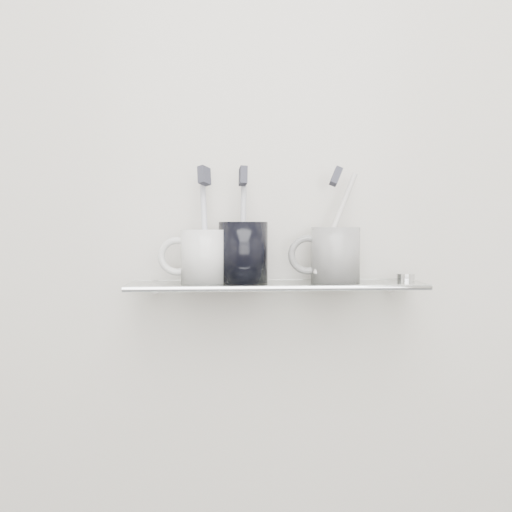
{
  "coord_description": "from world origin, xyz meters",
  "views": [
    {
      "loc": [
        -0.09,
        0.07,
        1.2
      ],
      "look_at": [
        -0.03,
        1.04,
        1.15
      ],
      "focal_mm": 40.0,
      "sensor_mm": 36.0,
      "label": 1
    }
  ],
  "objects": [
    {
      "name": "mug_center",
      "position": [
        -0.06,
        1.04,
        1.15
      ],
      "size": [
        0.09,
        0.09,
        0.1
      ],
      "primitive_type": "cylinder",
      "rotation": [
        0.0,
        0.0,
        -0.09
      ],
      "color": "black",
      "rests_on": "shelf_glass"
    },
    {
      "name": "mug_center_handle",
      "position": [
        -0.1,
        1.04,
        1.15
      ],
      "size": [
        0.07,
        0.01,
        0.07
      ],
      "primitive_type": "torus",
      "rotation": [
        1.57,
        0.0,
        0.0
      ],
      "color": "black",
      "rests_on": "mug_center"
    },
    {
      "name": "chrome_cap",
      "position": [
        0.23,
        1.04,
        1.11
      ],
      "size": [
        0.03,
        0.03,
        0.01
      ],
      "primitive_type": "cylinder",
      "color": "silver",
      "rests_on": "shelf_glass"
    },
    {
      "name": "bristles_left",
      "position": [
        -0.12,
        1.04,
        1.28
      ],
      "size": [
        0.02,
        0.03,
        0.04
      ],
      "primitive_type": "cube",
      "rotation": [
        -0.2,
        -0.2,
        -0.61
      ],
      "color": "#31323D",
      "rests_on": "toothbrush_left"
    },
    {
      "name": "toothbrush_right",
      "position": [
        0.1,
        1.04,
        1.2
      ],
      "size": [
        0.08,
        0.04,
        0.18
      ],
      "primitive_type": "cylinder",
      "rotation": [
        -0.22,
        0.38,
        -0.12
      ],
      "color": "beige",
      "rests_on": "mug_right"
    },
    {
      "name": "bristles_right",
      "position": [
        0.1,
        1.04,
        1.28
      ],
      "size": [
        0.02,
        0.03,
        0.04
      ],
      "primitive_type": "cube",
      "rotation": [
        -0.22,
        0.38,
        -0.12
      ],
      "color": "#31323D",
      "rests_on": "toothbrush_right"
    },
    {
      "name": "shelf_rail",
      "position": [
        0.0,
        0.98,
        1.1
      ],
      "size": [
        0.5,
        0.01,
        0.01
      ],
      "primitive_type": "cylinder",
      "rotation": [
        0.0,
        1.57,
        0.0
      ],
      "color": "silver",
      "rests_on": "shelf_glass"
    },
    {
      "name": "toothbrush_left",
      "position": [
        -0.12,
        1.04,
        1.2
      ],
      "size": [
        0.02,
        0.07,
        0.19
      ],
      "primitive_type": "cylinder",
      "rotation": [
        -0.2,
        -0.2,
        -0.61
      ],
      "color": "silver",
      "rests_on": "mug_left"
    },
    {
      "name": "wall_back",
      "position": [
        0.0,
        1.1,
        1.25
      ],
      "size": [
        2.5,
        0.0,
        2.5
      ],
      "primitive_type": "plane",
      "rotation": [
        1.57,
        0.0,
        0.0
      ],
      "color": "beige",
      "rests_on": "ground"
    },
    {
      "name": "mug_left_handle",
      "position": [
        -0.17,
        1.04,
        1.15
      ],
      "size": [
        0.07,
        0.01,
        0.07
      ],
      "primitive_type": "torus",
      "rotation": [
        1.57,
        0.0,
        0.0
      ],
      "color": "silver",
      "rests_on": "mug_left"
    },
    {
      "name": "bristles_center",
      "position": [
        -0.06,
        1.04,
        1.28
      ],
      "size": [
        0.02,
        0.03,
        0.03
      ],
      "primitive_type": "cube",
      "rotation": [
        -0.2,
        0.05,
        0.11
      ],
      "color": "#31323D",
      "rests_on": "toothbrush_center"
    },
    {
      "name": "shelf_glass",
      "position": [
        0.0,
        1.04,
        1.1
      ],
      "size": [
        0.5,
        0.12,
        0.01
      ],
      "primitive_type": "cube",
      "color": "silver",
      "rests_on": "wall_back"
    },
    {
      "name": "bracket_left",
      "position": [
        -0.21,
        1.09,
        1.09
      ],
      "size": [
        0.02,
        0.03,
        0.02
      ],
      "primitive_type": "cylinder",
      "rotation": [
        1.57,
        0.0,
        0.0
      ],
      "color": "silver",
      "rests_on": "wall_back"
    },
    {
      "name": "toothbrush_center",
      "position": [
        -0.06,
        1.04,
        1.2
      ],
      "size": [
        0.02,
        0.05,
        0.19
      ],
      "primitive_type": "cylinder",
      "rotation": [
        -0.2,
        0.05,
        0.11
      ],
      "color": "#AFAFB7",
      "rests_on": "mug_center"
    },
    {
      "name": "bracket_right",
      "position": [
        0.21,
        1.09,
        1.09
      ],
      "size": [
        0.02,
        0.03,
        0.02
      ],
      "primitive_type": "cylinder",
      "rotation": [
        1.57,
        0.0,
        0.0
      ],
      "color": "silver",
      "rests_on": "wall_back"
    },
    {
      "name": "mug_right",
      "position": [
        0.1,
        1.04,
        1.15
      ],
      "size": [
        0.09,
        0.09,
        0.09
      ],
      "primitive_type": "cylinder",
      "rotation": [
        0.0,
        0.0,
        0.02
      ],
      "color": "white",
      "rests_on": "shelf_glass"
    },
    {
      "name": "mug_left",
      "position": [
        -0.12,
        1.04,
        1.15
      ],
      "size": [
        0.11,
        0.11,
        0.09
      ],
      "primitive_type": "cylinder",
      "rotation": [
        0.0,
        0.0,
        0.42
      ],
      "color": "silver",
      "rests_on": "shelf_glass"
    },
    {
      "name": "mug_right_handle",
      "position": [
        0.06,
        1.04,
        1.15
      ],
      "size": [
        0.07,
        0.01,
        0.07
      ],
      "primitive_type": "torus",
      "rotation": [
        1.57,
        0.0,
        0.0
      ],
      "color": "white",
      "rests_on": "mug_right"
    }
  ]
}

